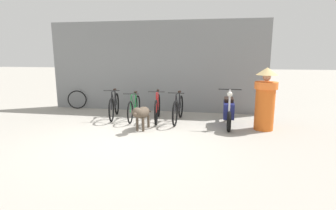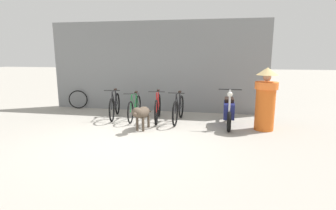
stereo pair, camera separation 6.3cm
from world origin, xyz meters
name	(u,v)px [view 1 (the left image)]	position (x,y,z in m)	size (l,w,h in m)	color
ground_plane	(123,141)	(0.00, 0.00, 0.00)	(60.00, 60.00, 0.00)	#9E998E
shop_wall_back	(155,67)	(0.00, 3.37, 1.51)	(7.42, 0.20, 3.03)	slate
bicycle_0	(114,106)	(-1.00, 2.05, 0.37)	(0.49, 1.63, 0.91)	black
bicycle_1	(134,108)	(-0.35, 2.03, 0.35)	(0.46, 1.72, 0.84)	black
bicycle_2	(157,108)	(0.38, 1.96, 0.38)	(0.46, 1.71, 0.92)	black
bicycle_3	(178,109)	(1.00, 1.93, 0.37)	(0.46, 1.68, 0.91)	black
motorcycle	(228,111)	(2.42, 1.78, 0.42)	(0.58, 1.76, 1.06)	black
stray_dog	(142,113)	(0.19, 0.92, 0.44)	(0.36, 1.10, 0.65)	#4C3F33
person_in_robes	(265,98)	(3.31, 1.53, 0.83)	(0.74, 0.74, 1.61)	orange
spare_tire_left	(77,100)	(-2.83, 3.12, 0.33)	(0.64, 0.24, 0.66)	black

